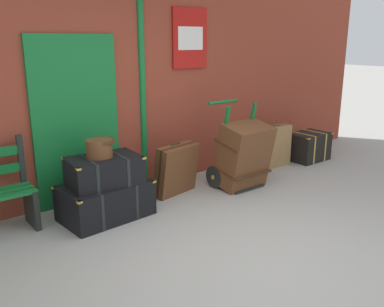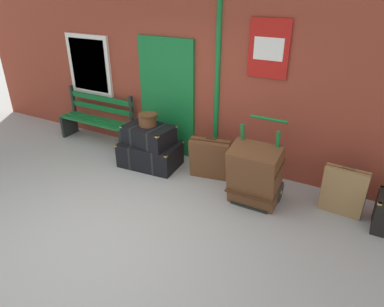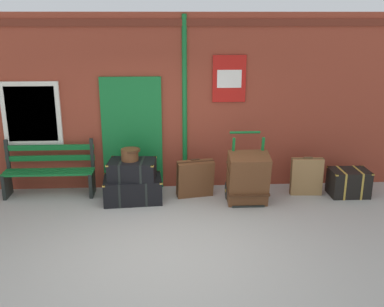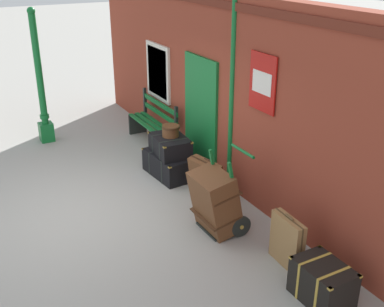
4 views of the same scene
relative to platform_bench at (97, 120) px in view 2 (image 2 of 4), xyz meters
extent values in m
plane|color=#A3A099|center=(2.08, -2.16, -0.44)|extent=(60.00, 60.00, 0.00)
cube|color=brown|center=(2.08, 0.44, 1.16)|extent=(10.40, 0.30, 3.20)
cube|color=#146B2D|center=(1.49, 0.27, 0.61)|extent=(1.10, 0.05, 2.10)
cube|color=#0C401B|center=(1.49, 0.25, 0.61)|extent=(0.06, 0.02, 2.10)
cube|color=silver|center=(-0.29, 0.27, 1.01)|extent=(1.04, 0.06, 1.16)
cube|color=silver|center=(-0.29, 0.25, 1.01)|extent=(0.88, 0.02, 1.00)
cylinder|color=#146B2D|center=(2.46, 0.29, 1.16)|extent=(0.09, 0.09, 3.14)
cube|color=#B7140F|center=(3.26, 0.27, 1.61)|extent=(0.60, 0.02, 0.84)
cube|color=white|center=(3.26, 0.25, 1.61)|extent=(0.44, 0.01, 0.32)
cube|color=#146B2D|center=(0.00, -0.20, 0.01)|extent=(1.60, 0.09, 0.04)
cube|color=#146B2D|center=(0.00, -0.06, 0.01)|extent=(1.60, 0.09, 0.04)
cube|color=#146B2D|center=(0.00, 0.08, 0.01)|extent=(1.60, 0.09, 0.04)
cube|color=#146B2D|center=(0.00, 0.14, 0.21)|extent=(1.60, 0.05, 0.10)
cube|color=#146B2D|center=(0.00, 0.14, 0.41)|extent=(1.60, 0.05, 0.10)
cube|color=black|center=(-0.76, -0.06, -0.22)|extent=(0.06, 0.40, 0.45)
cube|color=black|center=(-0.76, 0.14, 0.29)|extent=(0.06, 0.06, 0.56)
cube|color=black|center=(0.76, -0.06, -0.22)|extent=(0.06, 0.40, 0.45)
cube|color=black|center=(0.76, 0.14, 0.29)|extent=(0.06, 0.06, 0.56)
cube|color=black|center=(1.52, -0.37, -0.23)|extent=(1.05, 0.72, 0.42)
cube|color=black|center=(1.29, -0.39, -0.23)|extent=(0.09, 0.65, 0.43)
cube|color=black|center=(1.74, -0.35, -0.23)|extent=(0.09, 0.65, 0.43)
cube|color=#B79338|center=(1.06, -0.70, -0.04)|extent=(0.05, 0.05, 0.02)
cube|color=#B79338|center=(2.02, -0.63, -0.04)|extent=(0.05, 0.05, 0.02)
cube|color=#B79338|center=(1.02, -0.11, -0.04)|extent=(0.05, 0.05, 0.02)
cube|color=#B79338|center=(1.97, -0.03, -0.04)|extent=(0.05, 0.05, 0.02)
cube|color=silver|center=(1.51, -0.67, -0.23)|extent=(0.36, 0.01, 0.10)
cube|color=black|center=(1.52, -0.37, 0.14)|extent=(0.84, 0.60, 0.32)
cube|color=black|center=(1.34, -0.36, 0.14)|extent=(0.08, 0.55, 0.33)
cube|color=black|center=(1.70, -0.39, 0.14)|extent=(0.08, 0.55, 0.33)
cube|color=#B79338|center=(1.12, -0.59, 0.28)|extent=(0.05, 0.05, 0.02)
cube|color=#B79338|center=(1.88, -0.65, 0.28)|extent=(0.05, 0.05, 0.02)
cube|color=#B79338|center=(1.16, -0.10, 0.28)|extent=(0.05, 0.05, 0.02)
cube|color=#B79338|center=(1.92, -0.15, 0.28)|extent=(0.05, 0.05, 0.02)
cylinder|color=brown|center=(1.49, -0.34, 0.40)|extent=(0.30, 0.30, 0.20)
cylinder|color=#432715|center=(1.51, -0.34, 0.48)|extent=(0.31, 0.31, 0.04)
cube|color=black|center=(3.50, -0.66, -0.43)|extent=(0.56, 0.28, 0.03)
cube|color=#146B2D|center=(3.25, -0.46, 0.15)|extent=(0.04, 0.30, 1.18)
cube|color=#146B2D|center=(3.75, -0.46, 0.15)|extent=(0.04, 0.30, 1.18)
cylinder|color=#146B2D|center=(3.50, -0.20, 0.73)|extent=(0.54, 0.04, 0.04)
cylinder|color=black|center=(3.18, -0.40, -0.28)|extent=(0.04, 0.32, 0.32)
cylinder|color=#B79338|center=(3.18, -0.40, -0.28)|extent=(0.07, 0.06, 0.06)
cylinder|color=black|center=(3.82, -0.40, -0.28)|extent=(0.04, 0.32, 0.32)
cylinder|color=#B79338|center=(3.82, -0.40, -0.28)|extent=(0.07, 0.06, 0.06)
cube|color=brown|center=(3.50, -0.64, 0.03)|extent=(0.68, 0.60, 0.95)
cube|color=#432715|center=(3.50, -0.64, -0.16)|extent=(0.70, 0.46, 0.11)
cube|color=#432715|center=(3.50, -0.64, 0.22)|extent=(0.70, 0.46, 0.11)
cube|color=olive|center=(4.65, -0.25, -0.10)|extent=(0.57, 0.17, 0.68)
cylinder|color=brown|center=(4.65, -0.25, 0.26)|extent=(0.16, 0.04, 0.03)
cube|color=brown|center=(4.65, -0.25, -0.10)|extent=(0.58, 0.05, 0.70)
cube|color=brown|center=(2.62, -0.26, -0.10)|extent=(0.69, 0.42, 0.69)
cylinder|color=#3A2112|center=(2.62, -0.24, 0.25)|extent=(0.16, 0.06, 0.03)
cube|color=#351E10|center=(2.62, -0.26, -0.10)|extent=(0.67, 0.26, 0.68)
cube|color=#B79338|center=(5.09, -0.55, 0.02)|extent=(0.05, 0.05, 0.02)
cube|color=#B79338|center=(5.09, -0.11, 0.02)|extent=(0.05, 0.05, 0.02)
camera|label=1|loc=(-0.48, -4.56, 1.58)|focal=38.71mm
camera|label=2|loc=(4.76, -4.76, 2.48)|focal=32.41mm
camera|label=3|loc=(2.16, -7.81, 2.71)|focal=42.22mm
camera|label=4|loc=(8.65, -3.83, 3.38)|focal=44.91mm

